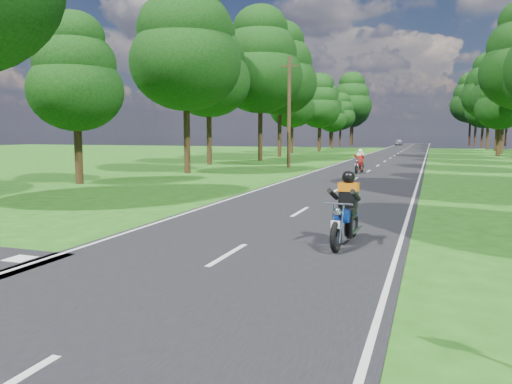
% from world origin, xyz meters
% --- Properties ---
extents(ground, '(160.00, 160.00, 0.00)m').
position_xyz_m(ground, '(0.00, 0.00, 0.00)').
color(ground, '#1E5212').
rests_on(ground, ground).
extents(main_road, '(7.00, 140.00, 0.02)m').
position_xyz_m(main_road, '(0.00, 50.00, 0.01)').
color(main_road, black).
rests_on(main_road, ground).
extents(road_markings, '(7.40, 140.00, 0.01)m').
position_xyz_m(road_markings, '(-0.14, 48.13, 0.02)').
color(road_markings, silver).
rests_on(road_markings, main_road).
extents(treeline, '(40.00, 115.35, 14.78)m').
position_xyz_m(treeline, '(1.43, 60.06, 8.25)').
color(treeline, black).
rests_on(treeline, ground).
extents(telegraph_pole, '(1.20, 0.26, 8.00)m').
position_xyz_m(telegraph_pole, '(-6.00, 28.00, 4.07)').
color(telegraph_pole, '#382616').
rests_on(telegraph_pole, ground).
extents(rider_near_blue, '(0.79, 2.03, 1.66)m').
position_xyz_m(rider_near_blue, '(2.13, 3.78, 0.85)').
color(rider_near_blue, navy).
rests_on(rider_near_blue, main_road).
extents(rider_far_red, '(0.76, 1.86, 1.52)m').
position_xyz_m(rider_far_red, '(-0.36, 24.29, 0.78)').
color(rider_far_red, '#A50C15').
rests_on(rider_far_red, main_road).
extents(distant_car, '(1.46, 3.60, 1.22)m').
position_xyz_m(distant_car, '(-2.41, 96.86, 0.63)').
color(distant_car, '#ADB0B5').
rests_on(distant_car, main_road).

